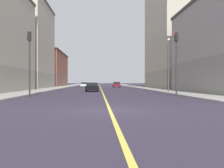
{
  "coord_description": "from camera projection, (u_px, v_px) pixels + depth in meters",
  "views": [
    {
      "loc": [
        -0.6,
        -13.36,
        1.47
      ],
      "look_at": [
        1.45,
        25.07,
        1.09
      ],
      "focal_mm": 42.15,
      "sensor_mm": 36.0,
      "label": 1
    }
  ],
  "objects": [
    {
      "name": "ground_plane",
      "position": [
        110.0,
        110.0,
        13.38
      ],
      "size": [
        400.0,
        400.0,
        0.0
      ],
      "primitive_type": "plane",
      "color": "#312A3A",
      "rests_on": "ground"
    },
    {
      "name": "sidewalk_left",
      "position": [
        140.0,
        87.0,
        62.81
      ],
      "size": [
        3.48,
        168.0,
        0.15
      ],
      "primitive_type": "cube",
      "color": "#9E9B93",
      "rests_on": "ground"
    },
    {
      "name": "sidewalk_right",
      "position": [
        61.0,
        87.0,
        61.81
      ],
      "size": [
        3.48,
        168.0,
        0.15
      ],
      "primitive_type": "cube",
      "color": "#9E9B93",
      "rests_on": "ground"
    },
    {
      "name": "lane_center_stripe",
      "position": [
        101.0,
        88.0,
        62.31
      ],
      "size": [
        0.16,
        154.0,
        0.01
      ],
      "primitive_type": "cube",
      "color": "#E5D14C",
      "rests_on": "ground"
    },
    {
      "name": "building_left_mid",
      "position": [
        175.0,
        32.0,
        55.57
      ],
      "size": [
        9.2,
        21.61,
        23.95
      ],
      "color": "#9D9688",
      "rests_on": "ground"
    },
    {
      "name": "building_right_midblock",
      "position": [
        26.0,
        46.0,
        54.65
      ],
      "size": [
        9.2,
        18.34,
        17.83
      ],
      "color": "#9D9688",
      "rests_on": "ground"
    },
    {
      "name": "building_right_distant",
      "position": [
        48.0,
        69.0,
        79.0
      ],
      "size": [
        9.2,
        24.72,
        10.15
      ],
      "color": "brown",
      "rests_on": "ground"
    },
    {
      "name": "traffic_light_left_near",
      "position": [
        176.0,
        55.0,
        26.33
      ],
      "size": [
        0.4,
        0.32,
        6.36
      ],
      "color": "#2D2D2D",
      "rests_on": "ground"
    },
    {
      "name": "traffic_light_right_near",
      "position": [
        29.0,
        55.0,
        25.56
      ],
      "size": [
        0.4,
        0.32,
        6.3
      ],
      "color": "#2D2D2D",
      "rests_on": "ground"
    },
    {
      "name": "street_lamp_left_near",
      "position": [
        169.0,
        59.0,
        32.98
      ],
      "size": [
        0.36,
        0.36,
        6.76
      ],
      "color": "#4C4C51",
      "rests_on": "ground"
    },
    {
      "name": "car_white",
      "position": [
        84.0,
        85.0,
        69.48
      ],
      "size": [
        1.87,
        4.12,
        1.24
      ],
      "color": "white",
      "rests_on": "ground"
    },
    {
      "name": "car_maroon",
      "position": [
        116.0,
        85.0,
        66.3
      ],
      "size": [
        1.95,
        4.1,
        1.36
      ],
      "color": "maroon",
      "rests_on": "ground"
    },
    {
      "name": "car_black",
      "position": [
        92.0,
        87.0,
        38.58
      ],
      "size": [
        1.9,
        4.3,
        1.3
      ],
      "color": "black",
      "rests_on": "ground"
    }
  ]
}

